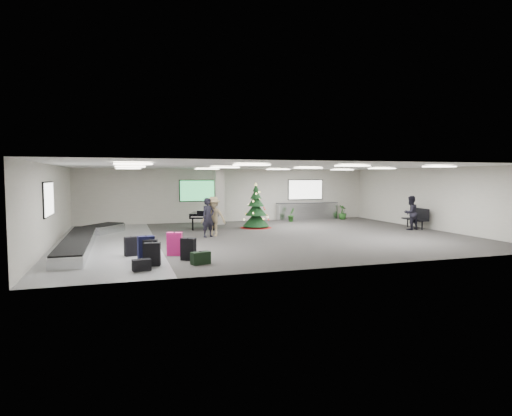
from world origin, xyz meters
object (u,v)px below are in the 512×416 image
object	(u,v)px
grand_piano	(204,215)
potted_plant_right	(343,212)
bench	(417,217)
traveler_bench	(411,213)
traveler_b	(213,216)
service_counter	(307,211)
pink_suitcase	(175,244)
baggage_carousel	(84,239)
traveler_a	(208,218)
christmas_tree	(256,212)
potted_plant_left	(291,215)

from	to	relation	value
grand_piano	potted_plant_right	distance (m)	9.72
bench	traveler_bench	bearing A→B (deg)	-141.84
traveler_b	potted_plant_right	size ratio (longest dim) A/B	1.98
service_counter	pink_suitcase	bearing A→B (deg)	-133.45
baggage_carousel	traveler_a	xyz separation A→B (m)	(5.19, 0.65, 0.68)
traveler_bench	pink_suitcase	bearing A→B (deg)	4.51
pink_suitcase	traveler_a	world-z (taller)	traveler_a
pink_suitcase	grand_piano	bearing A→B (deg)	88.22
grand_piano	bench	distance (m)	11.23
service_counter	traveler_bench	size ratio (longest dim) A/B	2.31
baggage_carousel	traveler_b	bearing A→B (deg)	9.26
service_counter	potted_plant_right	xyz separation A→B (m)	(2.18, -0.67, -0.09)
traveler_b	traveler_bench	world-z (taller)	traveler_b
baggage_carousel	pink_suitcase	xyz separation A→B (m)	(3.19, -3.46, 0.19)
grand_piano	christmas_tree	bearing A→B (deg)	11.99
traveler_bench	baggage_carousel	bearing A→B (deg)	-11.09
pink_suitcase	christmas_tree	world-z (taller)	christmas_tree
service_counter	pink_suitcase	size ratio (longest dim) A/B	4.92
pink_suitcase	potted_plant_right	bearing A→B (deg)	55.68
potted_plant_left	potted_plant_right	xyz separation A→B (m)	(3.70, 0.32, 0.04)
potted_plant_right	grand_piano	bearing A→B (deg)	-165.81
pink_suitcase	traveler_bench	bearing A→B (deg)	32.93
baggage_carousel	grand_piano	bearing A→B (deg)	33.36
baggage_carousel	potted_plant_left	xyz separation A→B (m)	(11.32, 5.75, 0.21)
baggage_carousel	pink_suitcase	size ratio (longest dim) A/B	11.79
bench	potted_plant_left	size ratio (longest dim) A/B	2.09
baggage_carousel	traveler_a	distance (m)	5.28
bench	traveler_a	distance (m)	11.20
bench	traveler_a	size ratio (longest dim) A/B	0.98
christmas_tree	service_counter	bearing A→B (deg)	36.44
pink_suitcase	potted_plant_left	distance (m)	12.28
grand_piano	potted_plant_left	size ratio (longest dim) A/B	2.48
christmas_tree	bench	world-z (taller)	christmas_tree
baggage_carousel	christmas_tree	xyz separation A→B (m)	(8.33, 3.40, 0.62)
bench	service_counter	bearing A→B (deg)	126.08
grand_piano	bench	world-z (taller)	bench
service_counter	traveler_bench	xyz separation A→B (m)	(2.80, -6.60, 0.33)
traveler_a	traveler_b	bearing A→B (deg)	14.97
christmas_tree	traveler_b	xyz separation A→B (m)	(-2.85, -2.51, 0.08)
baggage_carousel	traveler_bench	world-z (taller)	traveler_bench
service_counter	traveler_b	xyz separation A→B (m)	(-7.36, -5.84, 0.37)
christmas_tree	traveler_b	size ratio (longest dim) A/B	1.33
pink_suitcase	traveler_bench	size ratio (longest dim) A/B	0.47
service_counter	baggage_carousel	bearing A→B (deg)	-152.33
traveler_a	traveler_bench	xyz separation A→B (m)	(10.45, -0.52, -0.01)
traveler_b	traveler_bench	size ratio (longest dim) A/B	1.04
potted_plant_right	potted_plant_left	bearing A→B (deg)	-175.07
pink_suitcase	traveler_b	size ratio (longest dim) A/B	0.45
bench	potted_plant_left	xyz separation A→B (m)	(-5.07, 5.14, -0.19)
pink_suitcase	baggage_carousel	bearing A→B (deg)	149.50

